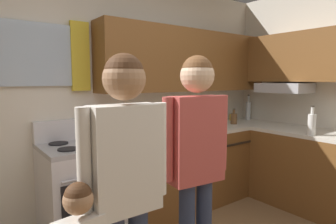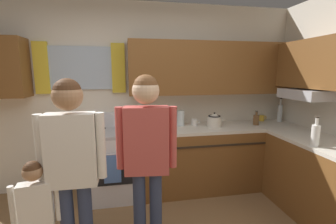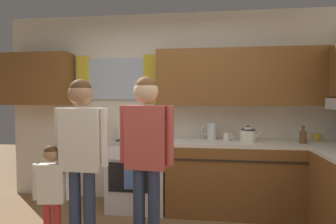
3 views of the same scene
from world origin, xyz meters
name	(u,v)px [view 3 (image 3 of 3)]	position (x,y,z in m)	size (l,w,h in m)	color
back_wall_unit	(173,96)	(0.09, 1.82, 1.46)	(4.60, 0.42, 2.60)	silver
kitchen_counter_run	(288,187)	(1.47, 1.22, 0.45)	(2.24, 1.83, 0.90)	brown
stove_oven	(139,172)	(-0.32, 1.54, 0.47)	(0.73, 0.67, 1.10)	silver
bottle_squat_brown	(303,137)	(1.70, 1.52, 0.98)	(0.08, 0.08, 0.21)	brown
mug_mustard_yellow	(317,137)	(1.95, 1.75, 0.95)	(0.12, 0.08, 0.09)	gold
mug_ceramic_white	(227,137)	(0.81, 1.63, 0.95)	(0.13, 0.08, 0.09)	white
stovetop_kettle	(248,134)	(1.06, 1.50, 1.00)	(0.27, 0.20, 0.21)	silver
water_pitcher	(211,131)	(0.61, 1.67, 1.01)	(0.19, 0.11, 0.22)	silver
adult_holding_child	(81,146)	(-0.56, 0.32, 1.01)	(0.50, 0.22, 1.61)	#2D3856
adult_in_plaid	(146,144)	(0.02, 0.41, 1.03)	(0.51, 0.22, 1.63)	#2D3856
small_child	(52,187)	(-0.82, 0.27, 0.64)	(0.34, 0.14, 1.02)	red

